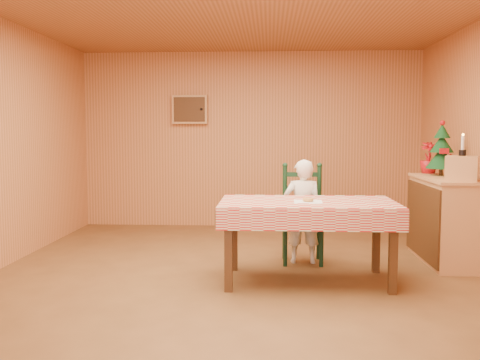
# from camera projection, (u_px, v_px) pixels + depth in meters

# --- Properties ---
(ground) EXTENTS (6.00, 6.00, 0.00)m
(ground) POSITION_uv_depth(u_px,v_px,m) (239.00, 281.00, 5.11)
(ground) COLOR brown
(ground) RESTS_ON ground
(cabin_walls) EXTENTS (5.10, 6.05, 2.65)m
(cabin_walls) POSITION_uv_depth(u_px,v_px,m) (242.00, 92.00, 5.47)
(cabin_walls) COLOR #C67C47
(cabin_walls) RESTS_ON ground
(dining_table) EXTENTS (1.66, 0.96, 0.77)m
(dining_table) POSITION_uv_depth(u_px,v_px,m) (308.00, 210.00, 5.03)
(dining_table) COLOR #492A13
(dining_table) RESTS_ON ground
(ladder_chair) EXTENTS (0.44, 0.40, 1.08)m
(ladder_chair) POSITION_uv_depth(u_px,v_px,m) (302.00, 216.00, 5.83)
(ladder_chair) COLOR black
(ladder_chair) RESTS_ON ground
(seated_child) EXTENTS (0.41, 0.27, 1.12)m
(seated_child) POSITION_uv_depth(u_px,v_px,m) (303.00, 211.00, 5.77)
(seated_child) COLOR white
(seated_child) RESTS_ON ground
(napkin) EXTENTS (0.27, 0.27, 0.00)m
(napkin) POSITION_uv_depth(u_px,v_px,m) (308.00, 202.00, 4.97)
(napkin) COLOR white
(napkin) RESTS_ON dining_table
(donut) EXTENTS (0.12, 0.12, 0.04)m
(donut) POSITION_uv_depth(u_px,v_px,m) (308.00, 200.00, 4.97)
(donut) COLOR #C58B46
(donut) RESTS_ON napkin
(shelf_unit) EXTENTS (0.54, 1.24, 0.93)m
(shelf_unit) POSITION_uv_depth(u_px,v_px,m) (446.00, 220.00, 5.81)
(shelf_unit) COLOR tan
(shelf_unit) RESTS_ON ground
(crate) EXTENTS (0.39, 0.39, 0.25)m
(crate) POSITION_uv_depth(u_px,v_px,m) (462.00, 168.00, 5.36)
(crate) COLOR tan
(crate) RESTS_ON shelf_unit
(christmas_tree) EXTENTS (0.34, 0.34, 0.62)m
(christmas_tree) POSITION_uv_depth(u_px,v_px,m) (442.00, 150.00, 5.99)
(christmas_tree) COLOR #492A13
(christmas_tree) RESTS_ON shelf_unit
(flower_arrangement) EXTENTS (0.22, 0.22, 0.37)m
(flower_arrangement) POSITION_uv_depth(u_px,v_px,m) (429.00, 158.00, 6.30)
(flower_arrangement) COLOR #B01015
(flower_arrangement) RESTS_ON shelf_unit
(candle_set) EXTENTS (0.07, 0.07, 0.22)m
(candle_set) POSITION_uv_depth(u_px,v_px,m) (462.00, 149.00, 5.34)
(candle_set) COLOR black
(candle_set) RESTS_ON crate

